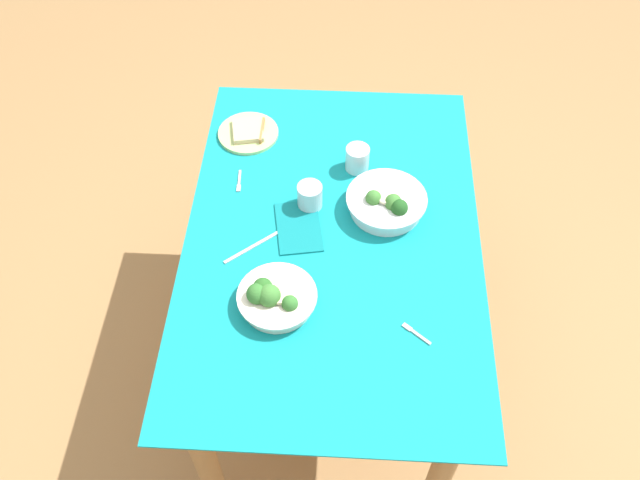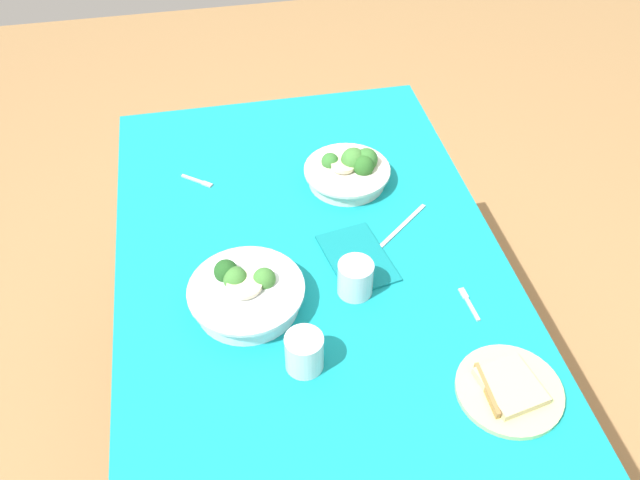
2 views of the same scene
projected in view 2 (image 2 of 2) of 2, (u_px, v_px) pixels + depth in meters
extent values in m
plane|color=#9E7547|center=(313.00, 425.00, 2.06)|extent=(6.00, 6.00, 0.00)
cube|color=teal|center=(311.00, 258.00, 1.53)|extent=(1.36, 0.89, 0.01)
cube|color=#9E7547|center=(311.00, 263.00, 1.54)|extent=(1.32, 0.87, 0.02)
cylinder|color=#9E7547|center=(177.00, 231.00, 2.16)|extent=(0.07, 0.07, 0.73)
cylinder|color=#9E7547|center=(379.00, 204.00, 2.26)|extent=(0.07, 0.07, 0.73)
cylinder|color=silver|center=(347.00, 177.00, 1.71)|extent=(0.20, 0.20, 0.04)
cylinder|color=silver|center=(347.00, 170.00, 1.70)|extent=(0.22, 0.22, 0.01)
sphere|color=#3D7A33|center=(353.00, 160.00, 1.70)|extent=(0.06, 0.06, 0.06)
sphere|color=#286023|center=(363.00, 166.00, 1.68)|extent=(0.06, 0.06, 0.06)
sphere|color=#33702D|center=(366.00, 159.00, 1.70)|extent=(0.06, 0.06, 0.06)
sphere|color=#33702D|center=(330.00, 162.00, 1.71)|extent=(0.05, 0.05, 0.05)
cylinder|color=beige|center=(344.00, 165.00, 1.69)|extent=(0.06, 0.06, 0.01)
cylinder|color=white|center=(247.00, 298.00, 1.41)|extent=(0.22, 0.22, 0.05)
cylinder|color=white|center=(246.00, 289.00, 1.39)|extent=(0.25, 0.25, 0.01)
sphere|color=#3D7A33|center=(264.00, 279.00, 1.40)|extent=(0.05, 0.05, 0.05)
sphere|color=#3D7A33|center=(235.00, 278.00, 1.40)|extent=(0.05, 0.05, 0.05)
sphere|color=#3D7A33|center=(235.00, 279.00, 1.40)|extent=(0.05, 0.05, 0.05)
sphere|color=#1E511E|center=(226.00, 271.00, 1.41)|extent=(0.05, 0.05, 0.05)
cylinder|color=beige|center=(245.00, 285.00, 1.38)|extent=(0.07, 0.07, 0.01)
cylinder|color=#B7D684|center=(509.00, 390.00, 1.27)|extent=(0.21, 0.21, 0.01)
cube|color=#CCB284|center=(511.00, 386.00, 1.26)|extent=(0.13, 0.12, 0.02)
cube|color=#9E703D|center=(487.00, 390.00, 1.25)|extent=(0.12, 0.01, 0.02)
cylinder|color=silver|center=(355.00, 278.00, 1.43)|extent=(0.08, 0.08, 0.08)
cylinder|color=silver|center=(304.00, 352.00, 1.29)|extent=(0.08, 0.08, 0.08)
cube|color=#B7B7BC|center=(472.00, 309.00, 1.42)|extent=(0.07, 0.01, 0.00)
cube|color=#B7B7BC|center=(463.00, 293.00, 1.45)|extent=(0.03, 0.01, 0.00)
cube|color=#B7B7BC|center=(192.00, 179.00, 1.73)|extent=(0.05, 0.06, 0.00)
cube|color=#B7B7BC|center=(207.00, 184.00, 1.72)|extent=(0.03, 0.03, 0.00)
cube|color=#B7B7BC|center=(402.00, 226.00, 1.60)|extent=(0.13, 0.16, 0.00)
cube|color=#0F777D|center=(357.00, 258.00, 1.52)|extent=(0.22, 0.17, 0.01)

